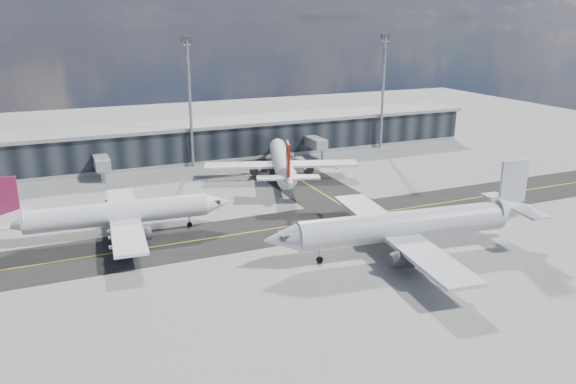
% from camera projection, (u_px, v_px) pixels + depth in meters
% --- Properties ---
extents(ground, '(300.00, 300.00, 0.00)m').
position_uv_depth(ground, '(270.00, 239.00, 86.31)').
color(ground, gray).
rests_on(ground, ground).
extents(taxiway_lanes, '(180.00, 63.00, 0.03)m').
position_uv_depth(taxiway_lanes, '(268.00, 214.00, 97.21)').
color(taxiway_lanes, black).
rests_on(taxiway_lanes, ground).
extents(terminal_concourse, '(152.00, 19.80, 8.80)m').
position_uv_depth(terminal_concourse, '(185.00, 143.00, 133.31)').
color(terminal_concourse, black).
rests_on(terminal_concourse, ground).
extents(floodlight_masts, '(102.50, 0.70, 28.90)m').
position_uv_depth(floodlight_masts, '(190.00, 98.00, 123.80)').
color(floodlight_masts, gray).
rests_on(floodlight_masts, ground).
extents(airliner_af, '(36.64, 31.25, 10.85)m').
position_uv_depth(airliner_af, '(114.00, 214.00, 86.84)').
color(airliner_af, white).
rests_on(airliner_af, ground).
extents(airliner_redtail, '(32.11, 37.21, 11.30)m').
position_uv_depth(airliner_redtail, '(282.00, 162.00, 117.16)').
color(airliner_redtail, white).
rests_on(airliner_redtail, ground).
extents(airliner_near, '(42.28, 36.14, 12.52)m').
position_uv_depth(airliner_near, '(407.00, 225.00, 80.40)').
color(airliner_near, silver).
rests_on(airliner_near, ground).
extents(baggage_tug, '(3.20, 2.19, 1.84)m').
position_uv_depth(baggage_tug, '(304.00, 234.00, 85.84)').
color(baggage_tug, '#FFB20D').
rests_on(baggage_tug, ground).
extents(service_van, '(5.40, 6.20, 1.59)m').
position_uv_depth(service_van, '(293.00, 158.00, 133.46)').
color(service_van, white).
rests_on(service_van, ground).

